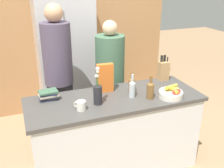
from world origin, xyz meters
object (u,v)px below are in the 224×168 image
(fruit_bowl, at_px, (171,93))
(cereal_box, at_px, (105,78))
(person_in_blue, at_px, (110,75))
(coffee_mug, at_px, (81,106))
(person_at_sink, at_px, (58,71))
(flower_vase, at_px, (98,93))
(refrigerator, at_px, (65,53))
(book_stack, at_px, (48,95))
(bottle_oil, at_px, (150,89))
(knife_block, at_px, (163,70))
(bottle_vinegar, at_px, (132,84))
(bottle_wine, at_px, (132,88))

(fruit_bowl, relative_size, cereal_box, 0.81)
(fruit_bowl, relative_size, person_in_blue, 0.16)
(coffee_mug, height_order, person_at_sink, person_at_sink)
(flower_vase, height_order, person_in_blue, person_in_blue)
(coffee_mug, bearing_deg, refrigerator, 83.66)
(cereal_box, relative_size, book_stack, 1.51)
(flower_vase, distance_m, coffee_mug, 0.21)
(person_at_sink, distance_m, person_in_blue, 0.66)
(refrigerator, distance_m, book_stack, 1.27)
(bottle_oil, bearing_deg, refrigerator, 110.10)
(fruit_bowl, xyz_separation_m, cereal_box, (-0.60, 0.39, 0.11))
(bottle_oil, bearing_deg, cereal_box, 138.75)
(flower_vase, bearing_deg, refrigerator, 90.72)
(book_stack, bearing_deg, person_at_sink, 67.40)
(fruit_bowl, height_order, cereal_box, cereal_box)
(fruit_bowl, relative_size, coffee_mug, 2.37)
(refrigerator, xyz_separation_m, flower_vase, (0.02, -1.47, -0.02))
(knife_block, relative_size, bottle_oil, 1.24)
(person_at_sink, bearing_deg, flower_vase, -85.64)
(person_in_blue, bearing_deg, person_at_sink, -179.90)
(fruit_bowl, bearing_deg, flower_vase, 170.34)
(bottle_oil, bearing_deg, person_at_sink, 134.28)
(person_in_blue, bearing_deg, bottle_oil, -76.70)
(knife_block, xyz_separation_m, bottle_vinegar, (-0.51, -0.20, -0.03))
(fruit_bowl, height_order, coffee_mug, fruit_bowl)
(bottle_oil, xyz_separation_m, person_in_blue, (-0.15, 0.79, -0.10))
(bottle_oil, bearing_deg, knife_block, 45.89)
(book_stack, xyz_separation_m, bottle_vinegar, (0.88, -0.14, 0.04))
(fruit_bowl, height_order, book_stack, fruit_bowl)
(refrigerator, height_order, fruit_bowl, refrigerator)
(fruit_bowl, distance_m, knife_block, 0.51)
(refrigerator, xyz_separation_m, person_at_sink, (-0.23, -0.73, -0.00))
(book_stack, relative_size, person_at_sink, 0.12)
(person_in_blue, bearing_deg, fruit_bowl, -64.00)
(book_stack, height_order, person_at_sink, person_at_sink)
(book_stack, bearing_deg, bottle_wine, -17.47)
(cereal_box, bearing_deg, person_at_sink, 130.78)
(bottle_oil, distance_m, person_at_sink, 1.14)
(book_stack, relative_size, person_in_blue, 0.13)
(bottle_oil, relative_size, person_in_blue, 0.16)
(bottle_wine, bearing_deg, fruit_bowl, -21.84)
(cereal_box, xyz_separation_m, bottle_vinegar, (0.27, -0.11, -0.07))
(fruit_bowl, height_order, bottle_wine, bottle_wine)
(flower_vase, xyz_separation_m, book_stack, (-0.44, 0.28, -0.07))
(book_stack, distance_m, person_in_blue, 0.95)
(knife_block, bearing_deg, coffee_mug, -160.22)
(cereal_box, distance_m, bottle_wine, 0.33)
(person_at_sink, bearing_deg, bottle_wine, -62.95)
(person_in_blue, bearing_deg, refrigerator, 121.33)
(fruit_bowl, xyz_separation_m, bottle_wine, (-0.38, 0.15, 0.05))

